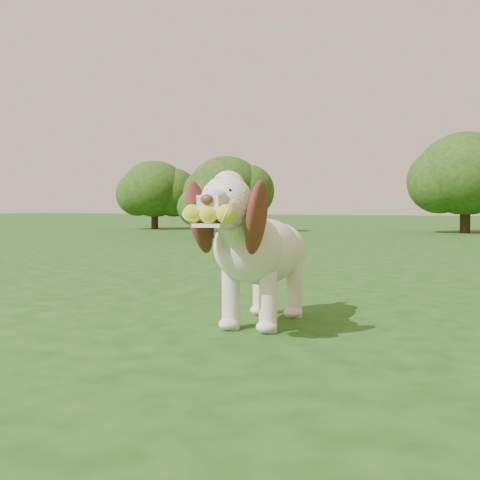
% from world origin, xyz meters
% --- Properties ---
extents(ground, '(80.00, 80.00, 0.00)m').
position_xyz_m(ground, '(0.00, 0.00, 0.00)').
color(ground, '#194012').
rests_on(ground, ground).
extents(dog, '(0.46, 1.30, 0.85)m').
position_xyz_m(dog, '(-0.28, -0.20, 0.45)').
color(dog, white).
rests_on(dog, ground).
extents(shrub_a, '(1.21, 1.21, 1.26)m').
position_xyz_m(shrub_a, '(-4.92, 8.04, 0.74)').
color(shrub_a, '#382314').
rests_on(shrub_a, ground).
extents(shrub_g, '(1.90, 1.90, 1.97)m').
position_xyz_m(shrub_g, '(-8.53, 11.41, 1.16)').
color(shrub_g, '#382314').
rests_on(shrub_g, ground).
extents(shrub_i, '(2.39, 2.39, 2.48)m').
position_xyz_m(shrub_i, '(-0.18, 12.45, 1.46)').
color(shrub_i, '#382314').
rests_on(shrub_i, ground).
extents(shrub_e, '(1.89, 1.89, 1.95)m').
position_xyz_m(shrub_e, '(-5.87, 10.69, 1.15)').
color(shrub_e, '#382314').
rests_on(shrub_e, ground).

